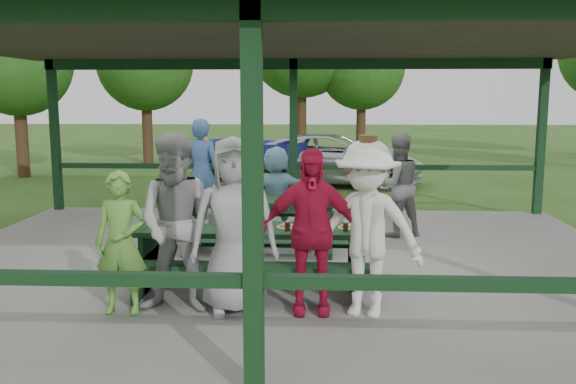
# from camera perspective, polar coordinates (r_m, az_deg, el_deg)

# --- Properties ---
(ground) EXTENTS (90.00, 90.00, 0.00)m
(ground) POSITION_cam_1_polar(r_m,az_deg,el_deg) (8.57, -0.52, -7.19)
(ground) COLOR #2A4E18
(ground) RESTS_ON ground
(concrete_slab) EXTENTS (10.00, 8.00, 0.10)m
(concrete_slab) POSITION_cam_1_polar(r_m,az_deg,el_deg) (8.55, -0.52, -6.86)
(concrete_slab) COLOR slate
(concrete_slab) RESTS_ON ground
(pavilion_structure) EXTENTS (10.60, 8.60, 3.24)m
(pavilion_structure) POSITION_cam_1_polar(r_m,az_deg,el_deg) (8.27, -0.55, 14.41)
(pavilion_structure) COLOR black
(pavilion_structure) RESTS_ON concrete_slab
(picnic_table_near) EXTENTS (2.80, 1.39, 0.75)m
(picnic_table_near) POSITION_cam_1_polar(r_m,az_deg,el_deg) (7.29, -3.54, -5.36)
(picnic_table_near) COLOR black
(picnic_table_near) RESTS_ON concrete_slab
(picnic_table_far) EXTENTS (2.45, 1.39, 0.75)m
(picnic_table_far) POSITION_cam_1_polar(r_m,az_deg,el_deg) (9.24, -2.59, -2.37)
(picnic_table_far) COLOR black
(picnic_table_far) RESTS_ON concrete_slab
(table_setting) EXTENTS (2.39, 0.45, 0.10)m
(table_setting) POSITION_cam_1_polar(r_m,az_deg,el_deg) (7.27, -3.68, -2.95)
(table_setting) COLOR white
(table_setting) RESTS_ON picnic_table_near
(contestant_green) EXTENTS (0.57, 0.38, 1.52)m
(contestant_green) POSITION_cam_1_polar(r_m,az_deg,el_deg) (6.62, -15.35, -4.63)
(contestant_green) COLOR #589537
(contestant_green) RESTS_ON concrete_slab
(contestant_grey_left) EXTENTS (0.95, 0.75, 1.90)m
(contestant_grey_left) POSITION_cam_1_polar(r_m,az_deg,el_deg) (6.51, -10.08, -2.99)
(contestant_grey_left) COLOR #959597
(contestant_grey_left) RESTS_ON concrete_slab
(contestant_grey_mid) EXTENTS (1.01, 0.75, 1.87)m
(contestant_grey_mid) POSITION_cam_1_polar(r_m,az_deg,el_deg) (6.42, -5.06, -3.17)
(contestant_grey_mid) COLOR gray
(contestant_grey_mid) RESTS_ON concrete_slab
(contestant_red) EXTENTS (1.04, 0.45, 1.76)m
(contestant_red) POSITION_cam_1_polar(r_m,az_deg,el_deg) (6.41, 2.09, -3.69)
(contestant_red) COLOR #B01233
(contestant_red) RESTS_ON concrete_slab
(contestant_white_fedora) EXTENTS (1.34, 1.01, 1.89)m
(contestant_white_fedora) POSITION_cam_1_polar(r_m,az_deg,el_deg) (6.36, 7.35, -3.45)
(contestant_white_fedora) COLOR white
(contestant_white_fedora) RESTS_ON concrete_slab
(spectator_lblue) EXTENTS (1.46, 0.88, 1.50)m
(spectator_lblue) POSITION_cam_1_polar(r_m,az_deg,el_deg) (9.89, -1.15, 0.02)
(spectator_lblue) COLOR #88BDD3
(spectator_lblue) RESTS_ON concrete_slab
(spectator_blue) EXTENTS (0.78, 0.59, 1.91)m
(spectator_blue) POSITION_cam_1_polar(r_m,az_deg,el_deg) (10.84, -8.09, 1.82)
(spectator_blue) COLOR #3C669D
(spectator_blue) RESTS_ON concrete_slab
(spectator_grey) EXTENTS (0.99, 0.88, 1.69)m
(spectator_grey) POSITION_cam_1_polar(r_m,az_deg,el_deg) (10.12, 10.19, 0.63)
(spectator_grey) COLOR gray
(spectator_grey) RESTS_ON concrete_slab
(pickup_truck) EXTENTS (5.21, 2.87, 1.38)m
(pickup_truck) POSITION_cam_1_polar(r_m,az_deg,el_deg) (16.69, 4.20, 3.09)
(pickup_truck) COLOR silver
(pickup_truck) RESTS_ON ground
(farm_trailer) EXTENTS (3.67, 2.40, 1.29)m
(farm_trailer) POSITION_cam_1_polar(r_m,az_deg,el_deg) (16.28, -3.51, 2.77)
(farm_trailer) COLOR navy
(farm_trailer) RESTS_ON ground
(tree_far_left) EXTENTS (3.34, 3.34, 5.22)m
(tree_far_left) POSITION_cam_1_polar(r_m,az_deg,el_deg) (22.21, -13.23, 11.65)
(tree_far_left) COLOR #311F13
(tree_far_left) RESTS_ON ground
(tree_left) EXTENTS (4.12, 4.12, 6.44)m
(tree_left) POSITION_cam_1_polar(r_m,az_deg,el_deg) (23.98, 1.32, 13.66)
(tree_left) COLOR #311F13
(tree_left) RESTS_ON ground
(tree_mid) EXTENTS (3.31, 3.31, 5.18)m
(tree_mid) POSITION_cam_1_polar(r_m,az_deg,el_deg) (23.95, 6.94, 11.53)
(tree_mid) COLOR #311F13
(tree_mid) RESTS_ON ground
(tree_edge_left) EXTENTS (3.21, 3.21, 5.01)m
(tree_edge_left) POSITION_cam_1_polar(r_m,az_deg,el_deg) (19.78, -24.05, 11.09)
(tree_edge_left) COLOR #311F13
(tree_edge_left) RESTS_ON ground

